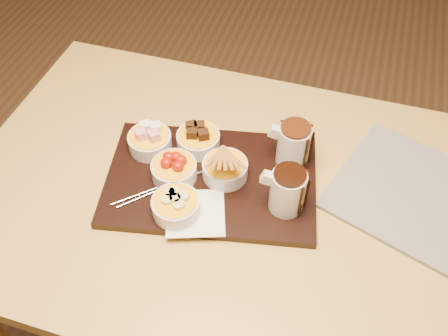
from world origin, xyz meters
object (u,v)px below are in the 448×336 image
(dining_table, at_px, (231,217))
(pitcher_milk_chocolate, at_px, (293,145))
(serving_board, at_px, (211,180))
(pitcher_dark_chocolate, at_px, (288,191))
(newspaper, at_px, (427,201))
(bowl_strawberries, at_px, (174,171))

(dining_table, xyz_separation_m, pitcher_milk_chocolate, (0.11, 0.11, 0.17))
(serving_board, height_order, pitcher_dark_chocolate, pitcher_dark_chocolate)
(serving_board, bearing_deg, newspaper, -0.63)
(bowl_strawberries, relative_size, pitcher_milk_chocolate, 1.01)
(pitcher_dark_chocolate, bearing_deg, newspaper, 10.22)
(serving_board, height_order, bowl_strawberries, bowl_strawberries)
(serving_board, xyz_separation_m, bowl_strawberries, (-0.08, -0.02, 0.03))
(pitcher_dark_chocolate, bearing_deg, dining_table, 161.28)
(serving_board, relative_size, newspaper, 1.21)
(pitcher_milk_chocolate, distance_m, newspaper, 0.31)
(serving_board, distance_m, bowl_strawberries, 0.08)
(dining_table, xyz_separation_m, newspaper, (0.41, 0.10, 0.10))
(dining_table, relative_size, pitcher_dark_chocolate, 12.13)
(pitcher_dark_chocolate, bearing_deg, pitcher_milk_chocolate, 85.60)
(serving_board, distance_m, pitcher_dark_chocolate, 0.19)
(bowl_strawberries, xyz_separation_m, pitcher_milk_chocolate, (0.24, 0.12, 0.03))
(bowl_strawberries, bearing_deg, dining_table, 4.20)
(dining_table, relative_size, newspaper, 3.15)
(dining_table, distance_m, pitcher_milk_chocolate, 0.23)
(dining_table, bearing_deg, serving_board, 167.96)
(dining_table, height_order, pitcher_dark_chocolate, pitcher_dark_chocolate)
(serving_board, bearing_deg, pitcher_milk_chocolate, 21.80)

